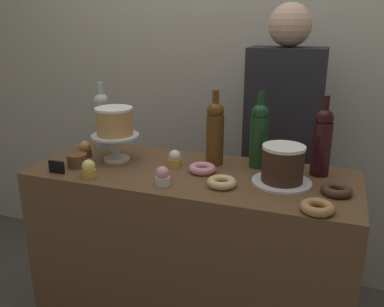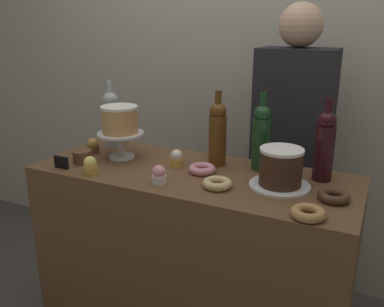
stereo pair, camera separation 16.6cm
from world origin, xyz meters
TOP-DOWN VIEW (x-y plane):
  - back_wall at (0.00, 0.84)m, footprint 6.00×0.05m
  - display_counter at (0.00, 0.00)m, footprint 1.34×0.53m
  - cake_stand_pedestal at (-0.37, 0.03)m, footprint 0.21×0.21m
  - white_layer_cake at (-0.37, 0.03)m, footprint 0.16×0.16m
  - silver_serving_platter at (0.37, -0.00)m, footprint 0.23×0.23m
  - chocolate_round_cake at (0.37, -0.00)m, footprint 0.16×0.16m
  - wine_bottle_clear at (-0.51, 0.15)m, footprint 0.08×0.08m
  - wine_bottle_green at (0.24, 0.16)m, footprint 0.08×0.08m
  - wine_bottle_amber at (0.06, 0.13)m, footprint 0.08×0.08m
  - wine_bottle_dark_red at (0.50, 0.15)m, footprint 0.08×0.08m
  - cupcake_lemon at (-0.37, -0.20)m, footprint 0.06×0.06m
  - cupcake_strawberry at (-0.06, -0.17)m, footprint 0.06×0.06m
  - cupcake_vanilla at (-0.09, 0.03)m, footprint 0.06×0.06m
  - cupcake_caramel at (-0.53, 0.02)m, footprint 0.06×0.06m
  - donut_maple at (0.51, -0.21)m, footprint 0.11×0.11m
  - donut_glazed at (0.16, -0.11)m, footprint 0.11×0.11m
  - donut_chocolate at (0.57, -0.04)m, footprint 0.11×0.11m
  - donut_pink at (0.04, 0.01)m, footprint 0.11×0.11m
  - cookie_stack at (-0.49, -0.11)m, footprint 0.08×0.08m
  - price_sign_chalkboard at (-0.52, -0.20)m, footprint 0.07×0.01m
  - barista_figure at (0.30, 0.51)m, footprint 0.36×0.22m

SIDE VIEW (x-z plane):
  - display_counter at x=0.00m, z-range 0.00..0.92m
  - barista_figure at x=0.30m, z-range 0.04..1.64m
  - silver_serving_platter at x=0.37m, z-range 0.92..0.93m
  - donut_maple at x=0.51m, z-range 0.92..0.95m
  - donut_glazed at x=0.16m, z-range 0.92..0.95m
  - donut_chocolate at x=0.57m, z-range 0.92..0.95m
  - donut_pink at x=0.04m, z-range 0.92..0.95m
  - price_sign_chalkboard at x=-0.52m, z-range 0.92..0.97m
  - cookie_stack at x=-0.49m, z-range 0.92..0.97m
  - cupcake_lemon at x=-0.37m, z-range 0.92..0.99m
  - cupcake_strawberry at x=-0.06m, z-range 0.92..0.99m
  - cupcake_vanilla at x=-0.09m, z-range 0.92..0.99m
  - cupcake_caramel at x=-0.53m, z-range 0.92..0.99m
  - chocolate_round_cake at x=0.37m, z-range 0.93..1.07m
  - cake_stand_pedestal at x=-0.37m, z-range 0.94..1.06m
  - wine_bottle_clear at x=-0.51m, z-range 0.90..1.23m
  - wine_bottle_green at x=0.24m, z-range 0.90..1.23m
  - wine_bottle_amber at x=0.06m, z-range 0.90..1.23m
  - wine_bottle_dark_red at x=0.50m, z-range 0.90..1.23m
  - white_layer_cake at x=-0.37m, z-range 1.04..1.16m
  - back_wall at x=0.00m, z-range 0.00..2.60m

